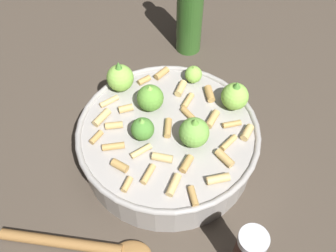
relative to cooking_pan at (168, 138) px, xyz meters
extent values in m
plane|color=#42382D|center=(0.00, 0.00, -0.04)|extent=(2.40, 2.40, 0.00)
cylinder|color=#9E9993|center=(0.00, 0.00, -0.01)|extent=(0.28, 0.28, 0.07)
torus|color=#9E9993|center=(0.00, 0.00, 0.02)|extent=(0.29, 0.29, 0.01)
sphere|color=#8CC64C|center=(-0.11, -0.02, 0.04)|extent=(0.03, 0.03, 0.03)
cone|color=#8CC64C|center=(-0.11, -0.02, 0.05)|extent=(0.01, 0.01, 0.01)
sphere|color=#75B247|center=(0.00, 0.05, 0.05)|extent=(0.05, 0.05, 0.05)
cone|color=#609E38|center=(0.00, 0.05, 0.07)|extent=(0.02, 0.02, 0.02)
sphere|color=#8CC64C|center=(-0.04, -0.11, 0.05)|extent=(0.05, 0.05, 0.05)
cone|color=#4C8933|center=(-0.04, -0.11, 0.07)|extent=(0.02, 0.02, 0.02)
sphere|color=#4C8933|center=(0.03, -0.03, 0.04)|extent=(0.04, 0.04, 0.04)
cone|color=#75B247|center=(0.03, -0.03, 0.06)|extent=(0.02, 0.02, 0.01)
sphere|color=#609E38|center=(-0.02, -0.05, 0.05)|extent=(0.04, 0.04, 0.04)
cone|color=#8CC64C|center=(-0.02, -0.05, 0.07)|extent=(0.02, 0.02, 0.01)
sphere|color=#8CC64C|center=(-0.09, 0.07, 0.05)|extent=(0.04, 0.04, 0.04)
cone|color=#4C8933|center=(-0.09, 0.07, 0.07)|extent=(0.02, 0.02, 0.02)
cylinder|color=tan|center=(-0.10, -0.07, 0.03)|extent=(0.03, 0.02, 0.01)
cylinder|color=tan|center=(-0.02, 0.09, 0.03)|extent=(0.03, 0.02, 0.01)
cylinder|color=tan|center=(-0.04, 0.02, 0.03)|extent=(0.02, 0.03, 0.01)
cylinder|color=tan|center=(0.00, -0.11, 0.03)|extent=(0.03, 0.02, 0.01)
cylinder|color=tan|center=(0.04, -0.07, 0.03)|extent=(0.03, 0.03, 0.01)
cylinder|color=tan|center=(-0.09, 0.03, 0.03)|extent=(0.03, 0.03, 0.01)
cylinder|color=tan|center=(0.09, 0.09, 0.03)|extent=(0.03, 0.03, 0.01)
cylinder|color=tan|center=(-0.05, 0.08, 0.03)|extent=(0.03, 0.03, 0.01)
cylinder|color=tan|center=(0.07, -0.05, 0.03)|extent=(0.03, 0.03, 0.01)
cylinder|color=tan|center=(-0.05, 0.05, 0.03)|extent=(0.03, 0.01, 0.01)
cylinder|color=tan|center=(0.05, 0.11, 0.03)|extent=(0.03, 0.03, 0.01)
cylinder|color=tan|center=(0.06, -0.01, 0.03)|extent=(0.03, 0.02, 0.01)
cylinder|color=tan|center=(-0.06, 0.00, 0.03)|extent=(0.03, 0.01, 0.01)
cylinder|color=tan|center=(0.10, -0.02, 0.03)|extent=(0.01, 0.03, 0.01)
cylinder|color=tan|center=(-0.08, -0.02, 0.03)|extent=(0.03, 0.02, 0.01)
cylinder|color=tan|center=(0.12, 0.00, 0.03)|extent=(0.02, 0.01, 0.01)
cylinder|color=tan|center=(0.05, 0.02, 0.03)|extent=(0.02, 0.03, 0.01)
cylinder|color=tan|center=(0.01, 0.10, 0.03)|extent=(0.02, 0.03, 0.01)
cylinder|color=tan|center=(0.05, 0.06, 0.03)|extent=(0.03, 0.01, 0.01)
cylinder|color=tan|center=(0.00, 0.00, 0.03)|extent=(0.03, 0.02, 0.01)
cylinder|color=tan|center=(0.09, 0.06, 0.03)|extent=(0.03, 0.02, 0.01)
cylinder|color=tan|center=(0.00, -0.08, 0.03)|extent=(0.02, 0.02, 0.01)
cylinder|color=tan|center=(-0.07, -0.09, 0.03)|extent=(0.02, 0.02, 0.01)
cylinder|color=tan|center=(-0.05, 0.11, 0.03)|extent=(0.03, 0.01, 0.01)
cylinder|color=tan|center=(0.07, -0.09, 0.03)|extent=(0.02, 0.01, 0.01)
cylinder|color=tan|center=(0.09, 0.02, 0.03)|extent=(0.03, 0.01, 0.01)
cylinder|color=tan|center=(0.04, -0.10, 0.03)|extent=(0.03, 0.01, 0.01)
cylinder|color=silver|center=(0.11, 0.18, 0.05)|extent=(0.04, 0.04, 0.01)
cylinder|color=#336023|center=(-0.26, -0.10, 0.05)|extent=(0.05, 0.05, 0.19)
cylinder|color=olive|center=(0.21, -0.05, -0.03)|extent=(0.08, 0.17, 0.02)
camera|label=1|loc=(0.32, 0.18, 0.49)|focal=40.66mm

